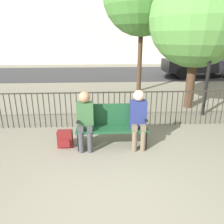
{
  "coord_description": "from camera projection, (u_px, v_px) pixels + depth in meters",
  "views": [
    {
      "loc": [
        -0.23,
        -2.4,
        2.29
      ],
      "look_at": [
        0.0,
        1.88,
        0.8
      ],
      "focal_mm": 35.0,
      "sensor_mm": 36.0,
      "label": 1
    }
  ],
  "objects": [
    {
      "name": "ground_plane",
      "position": [
        119.0,
        211.0,
        3.03
      ],
      "size": [
        80.0,
        80.0,
        0.0
      ],
      "primitive_type": "plane",
      "color": "gray"
    },
    {
      "name": "park_bench",
      "position": [
        112.0,
        124.0,
        4.72
      ],
      "size": [
        1.52,
        0.45,
        0.92
      ],
      "color": "#194728",
      "rests_on": "ground"
    },
    {
      "name": "seated_person_0",
      "position": [
        85.0,
        117.0,
        4.5
      ],
      "size": [
        0.34,
        0.39,
        1.25
      ],
      "color": "#3D3D42",
      "rests_on": "ground"
    },
    {
      "name": "seated_person_1",
      "position": [
        138.0,
        116.0,
        4.56
      ],
      "size": [
        0.34,
        0.39,
        1.26
      ],
      "color": "brown",
      "rests_on": "ground"
    },
    {
      "name": "backpack",
      "position": [
        65.0,
        139.0,
        4.73
      ],
      "size": [
        0.32,
        0.23,
        0.37
      ],
      "color": "maroon",
      "rests_on": "ground"
    },
    {
      "name": "fence_railing",
      "position": [
        109.0,
        106.0,
        5.72
      ],
      "size": [
        9.01,
        0.03,
        0.95
      ],
      "color": "#2D2823",
      "rests_on": "ground"
    },
    {
      "name": "tree_0",
      "position": [
        198.0,
        19.0,
        6.58
      ],
      "size": [
        2.95,
        2.95,
        4.29
      ],
      "color": "#422D1E",
      "rests_on": "ground"
    },
    {
      "name": "lamp_post",
      "position": [
        213.0,
        38.0,
        6.01
      ],
      "size": [
        0.28,
        0.28,
        3.38
      ],
      "color": "black",
      "rests_on": "ground"
    },
    {
      "name": "street_surface",
      "position": [
        104.0,
        73.0,
        14.35
      ],
      "size": [
        24.0,
        6.0,
        0.01
      ],
      "color": "#333335",
      "rests_on": "ground"
    },
    {
      "name": "parked_car_0",
      "position": [
        198.0,
        62.0,
        12.93
      ],
      "size": [
        4.2,
        1.94,
        1.62
      ],
      "color": "black",
      "rests_on": "ground"
    }
  ]
}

